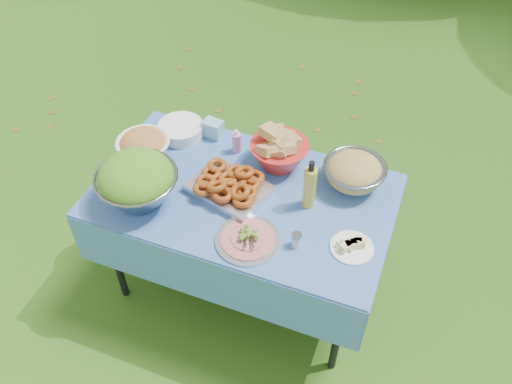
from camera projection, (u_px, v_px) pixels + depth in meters
ground at (245, 282)px, 3.21m from camera, size 80.00×80.00×0.00m
picnic_table at (244, 242)px, 2.94m from camera, size 1.46×0.86×0.76m
salad_bowl at (136, 181)px, 2.54m from camera, size 0.52×0.52×0.26m
pasta_bowl_white at (143, 145)px, 2.80m from camera, size 0.33×0.33×0.15m
plate_stack at (181, 130)px, 2.95m from camera, size 0.25×0.25×0.07m
wipes_box at (213, 128)px, 2.94m from camera, size 0.11×0.09×0.09m
sanitizer_bottle at (237, 141)px, 2.83m from camera, size 0.06×0.06×0.14m
bread_bowl at (279, 149)px, 2.74m from camera, size 0.38×0.38×0.20m
pasta_bowl_steel at (354, 172)px, 2.66m from camera, size 0.38×0.38×0.16m
fried_tray at (229, 185)px, 2.64m from camera, size 0.44×0.36×0.09m
charcuterie_platter at (248, 236)px, 2.43m from camera, size 0.33×0.33×0.07m
oil_bottle at (310, 184)px, 2.51m from camera, size 0.07×0.07×0.28m
cheese_plate at (352, 244)px, 2.41m from camera, size 0.23×0.23×0.05m
shaker at (297, 240)px, 2.41m from camera, size 0.05×0.05×0.07m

